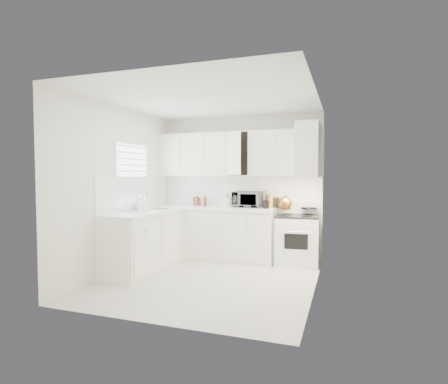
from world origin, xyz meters
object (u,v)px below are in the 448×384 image
at_px(rice_cooker, 228,201).
at_px(dish_rack, 136,205).
at_px(tea_kettle, 285,202).
at_px(utensil_crock, 266,199).
at_px(microwave, 248,198).
at_px(stove, 297,233).

height_order(rice_cooker, dish_rack, rice_cooker).
xyz_separation_m(tea_kettle, rice_cooker, (-1.09, 0.24, -0.01)).
height_order(tea_kettle, utensil_crock, utensil_crock).
height_order(tea_kettle, microwave, microwave).
distance_m(tea_kettle, rice_cooker, 1.12).
xyz_separation_m(stove, dish_rack, (-2.37, -1.21, 0.51)).
relative_size(tea_kettle, utensil_crock, 0.83).
bearing_deg(tea_kettle, rice_cooker, 174.97).
bearing_deg(rice_cooker, dish_rack, -140.10).
distance_m(stove, utensil_crock, 0.78).
bearing_deg(dish_rack, tea_kettle, 31.07).
relative_size(tea_kettle, dish_rack, 0.77).
bearing_deg(utensil_crock, stove, 9.00).
height_order(stove, rice_cooker, rice_cooker).
relative_size(stove, dish_rack, 2.95).
relative_size(rice_cooker, utensil_crock, 0.64).
bearing_deg(rice_cooker, stove, -13.52).
height_order(tea_kettle, rice_cooker, tea_kettle).
bearing_deg(utensil_crock, rice_cooker, 167.41).
xyz_separation_m(tea_kettle, microwave, (-0.71, 0.26, 0.05)).
bearing_deg(stove, utensil_crock, -175.40).
xyz_separation_m(stove, tea_kettle, (-0.18, -0.16, 0.53)).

